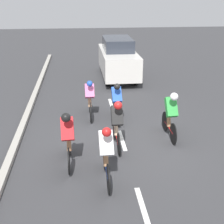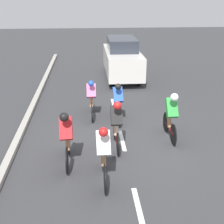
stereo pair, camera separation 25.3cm
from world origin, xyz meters
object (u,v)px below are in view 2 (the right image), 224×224
at_px(cyclist_red, 67,136).
at_px(support_car, 122,58).
at_px(cyclist_blue, 118,101).
at_px(cyclist_black, 116,122).
at_px(cyclist_pink, 91,98).
at_px(cyclist_white, 103,152).
at_px(cyclist_green, 171,114).

bearing_deg(cyclist_red, support_car, -105.43).
height_order(cyclist_blue, cyclist_red, cyclist_red).
relative_size(cyclist_black, cyclist_pink, 1.00).
height_order(cyclist_red, cyclist_white, cyclist_red).
relative_size(cyclist_green, support_car, 0.36).
bearing_deg(cyclist_green, cyclist_black, 14.82).
height_order(cyclist_green, cyclist_red, cyclist_red).
relative_size(cyclist_red, support_car, 0.37).
bearing_deg(support_car, cyclist_white, 81.19).
distance_m(cyclist_green, cyclist_pink, 3.08).
relative_size(cyclist_black, support_car, 0.38).
distance_m(cyclist_green, cyclist_blue, 2.08).
bearing_deg(cyclist_red, cyclist_green, -157.26).
height_order(cyclist_black, cyclist_pink, cyclist_black).
height_order(cyclist_white, support_car, support_car).
bearing_deg(cyclist_black, support_car, -97.38).
distance_m(cyclist_red, support_car, 8.90).
bearing_deg(cyclist_white, cyclist_red, -43.55).
height_order(cyclist_red, support_car, support_car).
bearing_deg(cyclist_red, cyclist_black, -148.50).
height_order(cyclist_black, cyclist_red, cyclist_red).
bearing_deg(cyclist_pink, cyclist_black, 105.68).
xyz_separation_m(cyclist_black, support_car, (-1.00, -7.74, 0.22)).
bearing_deg(cyclist_black, cyclist_blue, -96.72).
bearing_deg(cyclist_blue, cyclist_white, 79.25).
bearing_deg(cyclist_green, cyclist_blue, -44.72).
height_order(cyclist_blue, cyclist_pink, cyclist_blue).
height_order(cyclist_pink, support_car, support_car).
xyz_separation_m(cyclist_pink, support_car, (-1.68, -5.33, 0.29)).
bearing_deg(cyclist_white, support_car, -98.81).
height_order(cyclist_white, cyclist_pink, cyclist_white).
bearing_deg(cyclist_green, support_car, -84.48).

